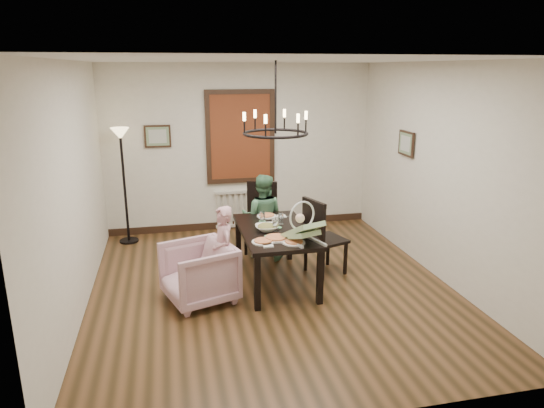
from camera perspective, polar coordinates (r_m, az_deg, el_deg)
name	(u,v)px	position (r m, az deg, el deg)	size (l,w,h in m)	color
room_shell	(266,175)	(6.20, -0.76, 3.48)	(4.51, 5.00, 2.81)	brown
dining_table	(275,235)	(6.23, 0.39, -3.72)	(0.88, 1.55, 0.73)	black
chair_far	(260,218)	(7.33, -1.41, -1.64)	(0.47, 0.47, 1.06)	black
chair_right	(326,235)	(6.59, 6.38, -3.70)	(0.47, 0.47, 1.07)	black
armchair	(199,273)	(5.90, -8.60, -8.02)	(0.77, 0.79, 0.72)	#D1A0AA
elderly_woman	(223,259)	(5.95, -5.74, -6.50)	(0.34, 0.23, 0.94)	#CF9298
seated_man	(262,224)	(7.06, -1.14, -2.38)	(0.51, 0.40, 1.05)	#4A7C56
baby_bouncer	(303,228)	(5.71, 3.65, -2.87)	(0.38, 0.51, 0.34)	#A4CA8B
salad_bowl	(267,227)	(6.13, -0.62, -2.76)	(0.35, 0.35, 0.09)	white
pizza_platter	(276,238)	(5.82, 0.46, -4.03)	(0.28, 0.28, 0.04)	tan
drinking_glass	(275,226)	(6.08, 0.41, -2.59)	(0.08, 0.08, 0.15)	silver
window_blinds	(240,137)	(8.20, -3.73, 7.87)	(1.00, 0.03, 1.40)	brown
radiator	(242,208)	(8.48, -3.60, -0.51)	(0.92, 0.12, 0.62)	silver
picture_back	(158,136)	(8.11, -13.31, 7.76)	(0.42, 0.03, 0.36)	black
picture_right	(406,143)	(7.40, 15.51, 6.88)	(0.42, 0.03, 0.36)	black
floor_lamp	(125,188)	(7.96, -16.95, 1.85)	(0.30, 0.30, 1.80)	black
chandelier	(276,133)	(5.92, 0.42, 8.30)	(0.80, 0.80, 0.04)	black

